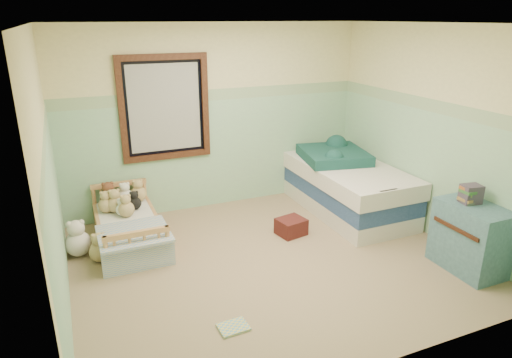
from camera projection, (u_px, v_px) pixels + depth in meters
name	position (u px, v px, depth m)	size (l,w,h in m)	color
floor	(271.00, 261.00, 5.08)	(4.20, 3.60, 0.02)	gray
ceiling	(273.00, 22.00, 4.23)	(4.20, 3.60, 0.02)	silver
wall_back	(216.00, 118.00, 6.22)	(4.20, 0.04, 2.50)	beige
wall_front	(384.00, 221.00, 3.10)	(4.20, 0.04, 2.50)	beige
wall_left	(49.00, 180.00, 3.88)	(0.04, 3.60, 2.50)	beige
wall_right	(431.00, 133.00, 5.43)	(0.04, 3.60, 2.50)	beige
wainscot_mint	(218.00, 154.00, 6.37)	(4.20, 0.01, 1.50)	#96CD9C
border_strip	(216.00, 95.00, 6.09)	(4.20, 0.01, 0.15)	#467F47
window_frame	(165.00, 108.00, 5.86)	(1.16, 0.06, 1.36)	black
window_blinds	(165.00, 108.00, 5.86)	(0.92, 0.01, 1.12)	#BABAB2
toddler_bed_frame	(130.00, 236.00, 5.45)	(0.70, 1.40, 0.18)	#B37B48
toddler_mattress	(128.00, 224.00, 5.40)	(0.64, 1.34, 0.12)	white
patchwork_quilt	(134.00, 234.00, 4.99)	(0.76, 0.70, 0.03)	#6A94CF
plush_bed_brown	(109.00, 198.00, 5.72)	(0.22, 0.22, 0.22)	brown
plush_bed_white	(125.00, 197.00, 5.80)	(0.19, 0.19, 0.19)	white
plush_bed_tan	(115.00, 204.00, 5.55)	(0.20, 0.20, 0.20)	tan
plush_bed_dark	(135.00, 203.00, 5.64)	(0.16, 0.16, 0.16)	black
plush_floor_cream	(78.00, 244.00, 5.14)	(0.29, 0.29, 0.29)	white
plush_floor_tan	(100.00, 251.00, 5.03)	(0.23, 0.23, 0.23)	tan
twin_bed_frame	(346.00, 203.00, 6.35)	(0.99, 1.98, 0.22)	silver
twin_boxspring	(347.00, 188.00, 6.28)	(0.99, 1.98, 0.22)	navy
twin_mattress	(348.00, 173.00, 6.20)	(1.03, 2.02, 0.22)	white
teal_blanket	(334.00, 155.00, 6.39)	(0.84, 0.89, 0.14)	#173B3D
dresser	(471.00, 238.00, 4.79)	(0.46, 0.73, 0.73)	#365767
book_stack	(471.00, 194.00, 4.71)	(0.20, 0.15, 0.20)	brown
red_pillow	(291.00, 227.00, 5.65)	(0.33, 0.29, 0.20)	maroon
floor_book	(233.00, 327.00, 3.96)	(0.26, 0.20, 0.02)	#EFCF50
extra_plush_0	(106.00, 205.00, 5.55)	(0.19, 0.19, 0.19)	tan
extra_plush_1	(126.00, 209.00, 5.43)	(0.19, 0.19, 0.19)	tan
extra_plush_2	(122.00, 210.00, 5.47)	(0.15, 0.15, 0.15)	white
extra_plush_3	(139.00, 194.00, 5.88)	(0.20, 0.20, 0.20)	tan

